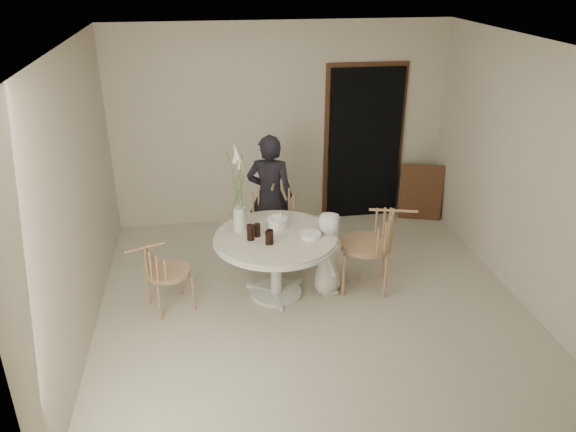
{
  "coord_description": "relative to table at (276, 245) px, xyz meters",
  "views": [
    {
      "loc": [
        -1.04,
        -5.0,
        3.41
      ],
      "look_at": [
        -0.21,
        0.3,
        0.92
      ],
      "focal_mm": 35.0,
      "sensor_mm": 36.0,
      "label": 1
    }
  ],
  "objects": [
    {
      "name": "plate_stack",
      "position": [
        0.36,
        -0.11,
        0.14
      ],
      "size": [
        0.23,
        0.23,
        0.05
      ],
      "primitive_type": "cylinder",
      "rotation": [
        0.0,
        0.0,
        -0.11
      ],
      "color": "white",
      "rests_on": "table"
    },
    {
      "name": "girl",
      "position": [
        0.06,
        0.98,
        0.15
      ],
      "size": [
        0.64,
        0.5,
        1.54
      ],
      "primitive_type": "imported",
      "rotation": [
        0.0,
        0.0,
        2.87
      ],
      "color": "black",
      "rests_on": "ground"
    },
    {
      "name": "doorway",
      "position": [
        1.5,
        1.94,
        0.43
      ],
      "size": [
        1.0,
        0.1,
        2.1
      ],
      "primitive_type": "cube",
      "color": "black",
      "rests_on": "ground"
    },
    {
      "name": "table",
      "position": [
        0.0,
        0.0,
        0.0
      ],
      "size": [
        1.33,
        1.33,
        0.73
      ],
      "color": "silver",
      "rests_on": "ground"
    },
    {
      "name": "chair_far",
      "position": [
        0.09,
        0.86,
        0.01
      ],
      "size": [
        0.62,
        0.65,
        0.97
      ],
      "rotation": [
        0.0,
        0.0,
        -0.24
      ],
      "color": "tan",
      "rests_on": "ground"
    },
    {
      "name": "chair_right",
      "position": [
        1.13,
        -0.02,
        0.01
      ],
      "size": [
        0.67,
        0.63,
        0.98
      ],
      "rotation": [
        0.0,
        0.0,
        -1.84
      ],
      "color": "tan",
      "rests_on": "ground"
    },
    {
      "name": "cola_tumbler_a",
      "position": [
        -0.1,
        -0.18,
        0.18
      ],
      "size": [
        0.07,
        0.07,
        0.14
      ],
      "primitive_type": "cylinder",
      "rotation": [
        0.0,
        0.0,
        -0.11
      ],
      "color": "black",
      "rests_on": "table"
    },
    {
      "name": "flower_vase",
      "position": [
        -0.36,
        0.19,
        0.46
      ],
      "size": [
        0.14,
        0.14,
        0.98
      ],
      "rotation": [
        0.0,
        0.0,
        -0.37
      ],
      "color": "silver",
      "rests_on": "table"
    },
    {
      "name": "picture_frame",
      "position": [
        2.3,
        1.7,
        -0.23
      ],
      "size": [
        0.61,
        0.34,
        0.77
      ],
      "primitive_type": "cube",
      "rotation": [
        -0.17,
        0.0,
        -0.31
      ],
      "color": "brown",
      "rests_on": "ground"
    },
    {
      "name": "chair_left",
      "position": [
        -1.24,
        -0.11,
        -0.1
      ],
      "size": [
        0.57,
        0.55,
        0.79
      ],
      "rotation": [
        0.0,
        0.0,
        1.95
      ],
      "color": "tan",
      "rests_on": "ground"
    },
    {
      "name": "door_trim",
      "position": [
        1.5,
        1.98,
        0.49
      ],
      "size": [
        1.12,
        0.03,
        2.22
      ],
      "primitive_type": "cube",
      "color": "brown",
      "rests_on": "ground"
    },
    {
      "name": "room_shell",
      "position": [
        0.35,
        -0.25,
        1.0
      ],
      "size": [
        4.5,
        4.5,
        4.5
      ],
      "color": "white",
      "rests_on": "ground"
    },
    {
      "name": "cola_tumbler_b",
      "position": [
        -0.08,
        -0.18,
        0.19
      ],
      "size": [
        0.1,
        0.1,
        0.16
      ],
      "primitive_type": "cylinder",
      "rotation": [
        0.0,
        0.0,
        0.4
      ],
      "color": "black",
      "rests_on": "table"
    },
    {
      "name": "cola_tumbler_c",
      "position": [
        -0.19,
        0.01,
        0.19
      ],
      "size": [
        0.07,
        0.07,
        0.14
      ],
      "primitive_type": "cylinder",
      "rotation": [
        0.0,
        0.0,
        -0.09
      ],
      "color": "black",
      "rests_on": "table"
    },
    {
      "name": "ground",
      "position": [
        0.35,
        -0.25,
        -0.62
      ],
      "size": [
        4.5,
        4.5,
        0.0
      ],
      "primitive_type": "plane",
      "color": "beige",
      "rests_on": "ground"
    },
    {
      "name": "boy",
      "position": [
        0.57,
        -0.0,
        -0.14
      ],
      "size": [
        0.38,
        0.51,
        0.95
      ],
      "primitive_type": "imported",
      "rotation": [
        0.0,
        0.0,
        1.39
      ],
      "color": "white",
      "rests_on": "ground"
    },
    {
      "name": "cola_tumbler_d",
      "position": [
        -0.27,
        -0.06,
        0.2
      ],
      "size": [
        0.1,
        0.1,
        0.17
      ],
      "primitive_type": "cylinder",
      "rotation": [
        0.0,
        0.0,
        -0.43
      ],
      "color": "black",
      "rests_on": "table"
    },
    {
      "name": "birthday_cake",
      "position": [
        0.04,
        0.2,
        0.17
      ],
      "size": [
        0.22,
        0.22,
        0.16
      ],
      "rotation": [
        0.0,
        0.0,
        -0.15
      ],
      "color": "white",
      "rests_on": "table"
    }
  ]
}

